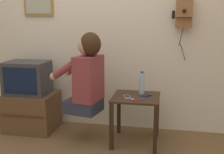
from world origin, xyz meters
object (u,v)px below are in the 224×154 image
cell_phone_spare (146,96)px  water_bottle (142,83)px  wall_phone_antique (184,13)px  cell_phone_held (127,97)px  television (27,78)px  toothbrush (137,99)px  person (87,74)px

cell_phone_spare → water_bottle: bearing=166.6°
wall_phone_antique → cell_phone_held: wall_phone_antique is taller
television → toothbrush: (1.36, -0.27, -0.12)m
person → cell_phone_spare: (0.64, 0.08, -0.23)m
person → water_bottle: 0.62m
television → water_bottle: bearing=-0.4°
cell_phone_spare → television: bearing=-137.8°
wall_phone_antique → toothbrush: size_ratio=5.38×
television → person: bearing=-12.5°
television → cell_phone_spare: (1.44, -0.10, -0.12)m
cell_phone_held → cell_phone_spare: same height
person → water_bottle: (0.59, 0.17, -0.12)m
person → cell_phone_spare: size_ratio=6.77×
cell_phone_held → cell_phone_spare: (0.19, 0.09, 0.00)m
television → water_bottle: television is taller
cell_phone_spare → wall_phone_antique: bearing=90.2°
cell_phone_spare → toothbrush: size_ratio=0.96×
wall_phone_antique → water_bottle: (-0.43, -0.28, -0.77)m
cell_phone_held → water_bottle: water_bottle is taller
toothbrush → wall_phone_antique: bearing=-77.0°
wall_phone_antique → toothbrush: 1.13m
cell_phone_held → toothbrush: 0.14m
person → wall_phone_antique: wall_phone_antique is taller
wall_phone_antique → cell_phone_spare: bearing=-135.8°
television → cell_phone_spare: bearing=-3.8°
wall_phone_antique → cell_phone_spare: 1.03m
water_bottle → cell_phone_spare: bearing=-59.3°
television → cell_phone_held: television is taller
person → water_bottle: size_ratio=3.46×
person → water_bottle: bearing=-61.8°
cell_phone_held → cell_phone_spare: size_ratio=1.04×
person → cell_phone_held: bearing=-78.7°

